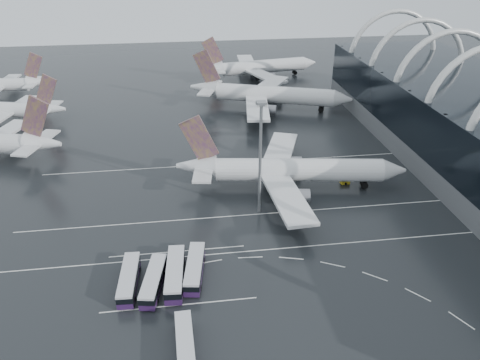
{
  "coord_description": "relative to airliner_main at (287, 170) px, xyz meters",
  "views": [
    {
      "loc": [
        -21.96,
        -80.05,
        59.13
      ],
      "look_at": [
        -8.48,
        16.58,
        7.0
      ],
      "focal_mm": 35.0,
      "sensor_mm": 36.0,
      "label": 1
    }
  ],
  "objects": [
    {
      "name": "bus_row_near_c",
      "position": [
        -29.25,
        -33.29,
        -3.09
      ],
      "size": [
        4.15,
        14.15,
        3.44
      ],
      "rotation": [
        0.0,
        0.0,
        1.5
      ],
      "color": "#26133C",
      "rests_on": "ground"
    },
    {
      "name": "jet_remote_far",
      "position": [
        -96.06,
        91.04,
        -0.48
      ],
      "size": [
        40.07,
        32.31,
        17.44
      ],
      "rotation": [
        0.0,
        0.0,
        3.05
      ],
      "color": "silver",
      "rests_on": "ground"
    },
    {
      "name": "bus_bay_line_north",
      "position": [
        -28.72,
        -23.8,
        -4.98
      ],
      "size": [
        28.0,
        0.25,
        0.01
      ],
      "primitive_type": "cube",
      "color": "white",
      "rests_on": "ground"
    },
    {
      "name": "bus_bay_line_south",
      "position": [
        -28.72,
        -39.8,
        -4.98
      ],
      "size": [
        28.0,
        0.25,
        0.01
      ],
      "primitive_type": "cube",
      "color": "white",
      "rests_on": "ground"
    },
    {
      "name": "floodlight_mast",
      "position": [
        -9.11,
        -10.66,
        12.19
      ],
      "size": [
        2.09,
        2.09,
        27.31
      ],
      "color": "gray",
      "rests_on": "ground"
    },
    {
      "name": "lane_marking_near",
      "position": [
        -4.72,
        -25.8,
        -4.98
      ],
      "size": [
        120.0,
        0.25,
        0.01
      ],
      "primitive_type": "cube",
      "color": "white",
      "rests_on": "ground"
    },
    {
      "name": "bus_row_near_d",
      "position": [
        -25.47,
        -32.06,
        -3.2
      ],
      "size": [
        4.89,
        13.44,
        3.24
      ],
      "rotation": [
        0.0,
        0.0,
        1.42
      ],
      "color": "#26133C",
      "rests_on": "ground"
    },
    {
      "name": "gse_cart_belly_d",
      "position": [
        24.45,
        3.88,
        -4.37
      ],
      "size": [
        2.24,
        1.32,
        1.22
      ],
      "primitive_type": "cube",
      "color": "slate",
      "rests_on": "ground"
    },
    {
      "name": "bus_row_far_b",
      "position": [
        -27.98,
        -50.47,
        -3.35
      ],
      "size": [
        3.13,
        12.13,
        2.97
      ],
      "rotation": [
        0.0,
        0.0,
        1.6
      ],
      "color": "#26133C",
      "rests_on": "ground"
    },
    {
      "name": "airliner_gate_c",
      "position": [
        9.94,
        102.06,
        -0.07
      ],
      "size": [
        55.09,
        50.23,
        19.65
      ],
      "rotation": [
        0.0,
        0.0,
        0.16
      ],
      "color": "silver",
      "rests_on": "ground"
    },
    {
      "name": "bus_row_near_a",
      "position": [
        -37.8,
        -33.58,
        -3.23
      ],
      "size": [
        3.62,
        13.12,
        3.2
      ],
      "rotation": [
        0.0,
        0.0,
        1.52
      ],
      "color": "#26133C",
      "rests_on": "ground"
    },
    {
      "name": "gse_cart_belly_e",
      "position": [
        13.0,
        10.39,
        -4.3
      ],
      "size": [
        2.49,
        1.47,
        1.36
      ],
      "primitive_type": "cube",
      "color": "#B69C18",
      "rests_on": "ground"
    },
    {
      "name": "lane_marking_far",
      "position": [
        -4.72,
        16.2,
        -4.98
      ],
      "size": [
        120.0,
        0.25,
        0.01
      ],
      "primitive_type": "cube",
      "color": "white",
      "rests_on": "ground"
    },
    {
      "name": "ground",
      "position": [
        -4.72,
        -23.8,
        -4.98
      ],
      "size": [
        420.0,
        420.0,
        0.0
      ],
      "primitive_type": "plane",
      "color": "black",
      "rests_on": "ground"
    },
    {
      "name": "lane_marking_mid",
      "position": [
        -4.72,
        -11.8,
        -4.98
      ],
      "size": [
        120.0,
        0.25,
        0.01
      ],
      "primitive_type": "cube",
      "color": "white",
      "rests_on": "ground"
    },
    {
      "name": "gse_cart_belly_a",
      "position": [
        15.87,
        0.06,
        -4.34
      ],
      "size": [
        2.37,
        1.4,
        1.29
      ],
      "primitive_type": "cube",
      "color": "#B69C18",
      "rests_on": "ground"
    },
    {
      "name": "airliner_gate_b",
      "position": [
        6.3,
        61.35,
        0.29
      ],
      "size": [
        58.97,
        52.42,
        21.07
      ],
      "rotation": [
        0.0,
        0.0,
        -0.34
      ],
      "color": "silver",
      "rests_on": "ground"
    },
    {
      "name": "airliner_main",
      "position": [
        0.0,
        0.0,
        0.0
      ],
      "size": [
        58.73,
        51.0,
        19.9
      ],
      "rotation": [
        0.0,
        0.0,
        -0.15
      ],
      "color": "silver",
      "rests_on": "ground"
    },
    {
      "name": "bus_row_near_b",
      "position": [
        -33.24,
        -34.6,
        -3.24
      ],
      "size": [
        5.09,
        13.16,
        3.17
      ],
      "rotation": [
        0.0,
        0.0,
        1.39
      ],
      "color": "#26133C",
      "rests_on": "ground"
    },
    {
      "name": "gse_cart_belly_c",
      "position": [
        -0.0,
        -8.43,
        -4.33
      ],
      "size": [
        2.38,
        1.41,
        1.3
      ],
      "primitive_type": "cube",
      "color": "#B69C18",
      "rests_on": "ground"
    },
    {
      "name": "jet_remote_mid",
      "position": [
        -83.48,
        59.33,
        -0.46
      ],
      "size": [
        40.08,
        32.49,
        17.54
      ],
      "rotation": [
        0.0,
        0.0,
        2.9
      ],
      "color": "silver",
      "rests_on": "ground"
    },
    {
      "name": "gse_cart_belly_b",
      "position": [
        16.55,
        4.49,
        -4.42
      ],
      "size": [
        2.05,
        1.21,
        1.12
      ],
      "primitive_type": "cube",
      "color": "slate",
      "rests_on": "ground"
    }
  ]
}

